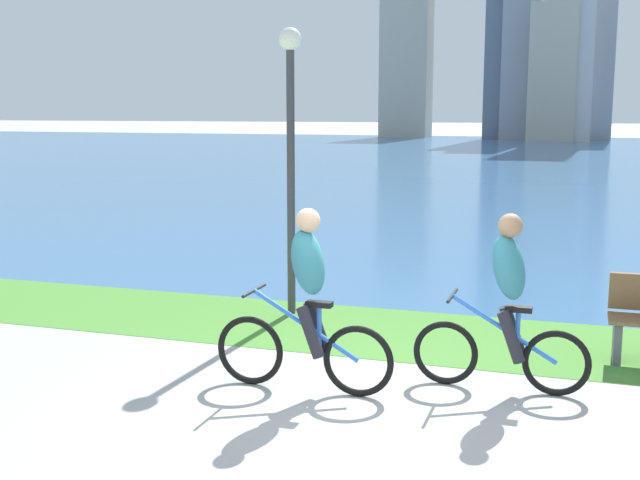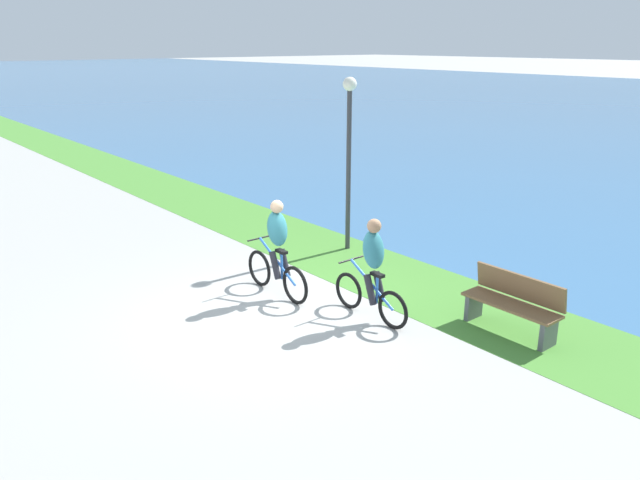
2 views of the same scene
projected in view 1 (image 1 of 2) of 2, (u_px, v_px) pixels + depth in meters
ground_plane at (355, 419)px, 6.72m from camera, size 300.00×300.00×0.00m
grass_strip_bayside at (418, 335)px, 9.24m from camera, size 120.00×2.13×0.01m
bay_water_surface at (549, 158)px, 42.40m from camera, size 300.00×68.57×0.00m
cyclist_lead at (307, 302)px, 7.29m from camera, size 1.71×0.52×1.70m
cyclist_trailing at (506, 303)px, 7.30m from camera, size 1.61×0.52×1.65m
lamppost_tall at (291, 127)px, 9.85m from camera, size 0.28×0.28×3.55m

